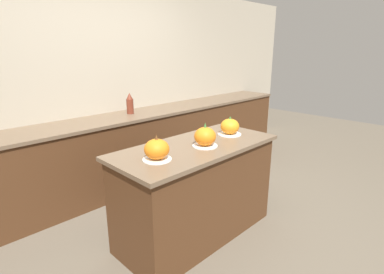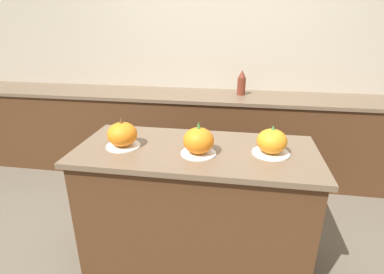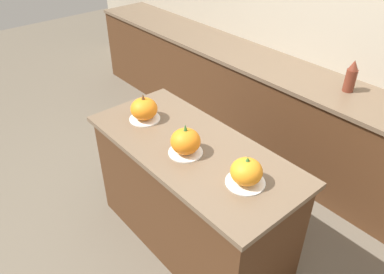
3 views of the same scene
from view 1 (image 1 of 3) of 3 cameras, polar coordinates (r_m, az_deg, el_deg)
ground_plane at (r=3.00m, az=0.78°, el=-17.73°), size 12.00×12.00×0.00m
wall_back at (r=3.88m, az=-17.56°, el=9.23°), size 8.00×0.06×2.50m
kitchen_island at (r=2.78m, az=0.82°, el=-10.15°), size 1.54×0.69×0.88m
back_counter at (r=3.77m, az=-14.16°, el=-3.12°), size 6.00×0.60×0.91m
pumpkin_cake_left at (r=2.26m, az=-6.72°, el=-2.42°), size 0.22×0.22×0.20m
pumpkin_cake_center at (r=2.56m, az=2.51°, el=0.02°), size 0.22×0.22×0.21m
pumpkin_cake_right at (r=2.93m, az=7.19°, el=1.92°), size 0.23×0.23×0.18m
bottle_tall at (r=3.80m, az=-11.75°, el=6.23°), size 0.09×0.09×0.26m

